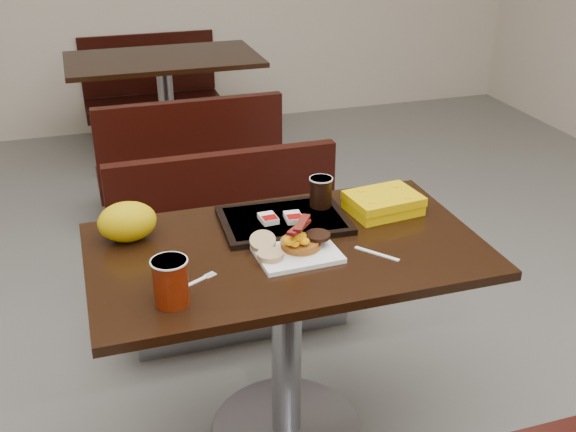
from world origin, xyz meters
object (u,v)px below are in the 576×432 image
object	(u,v)px
platter	(297,253)
knife	(377,254)
pancake_stack	(301,243)
table_near	(286,346)
hashbrown_sleeve_right	(293,217)
clamshell	(383,203)
table_far	(167,114)
bench_near_n	(236,251)
bench_far_n	(153,88)
coffee_cup_far	(321,192)
paper_bag	(127,222)
fork	(194,283)
tray	(284,220)
bench_far_s	(186,153)
coffee_cup_near	(171,282)
hashbrown_sleeve_left	(268,218)

from	to	relation	value
platter	knife	size ratio (longest dim) A/B	1.65
platter	pancake_stack	distance (m)	0.03
table_near	pancake_stack	world-z (taller)	pancake_stack
hashbrown_sleeve_right	clamshell	bearing A→B (deg)	5.38
table_near	table_far	world-z (taller)	same
bench_near_n	bench_far_n	size ratio (longest dim) A/B	1.00
coffee_cup_far	paper_bag	size ratio (longest dim) A/B	0.56
platter	coffee_cup_far	distance (m)	0.32
coffee_cup_far	bench_near_n	bearing A→B (deg)	110.27
table_far	fork	distance (m)	2.77
table_near	platter	distance (m)	0.39
bench_far_n	bench_near_n	bearing A→B (deg)	-90.00
bench_far_n	hashbrown_sleeve_right	size ratio (longest dim) A/B	14.09
tray	coffee_cup_far	distance (m)	0.16
bench_near_n	paper_bag	distance (m)	0.82
bench_near_n	tray	distance (m)	0.68
bench_far_s	table_far	bearing A→B (deg)	90.00
bench_far_n	fork	xyz separation A→B (m)	(-0.31, -3.43, 0.39)
bench_near_n	coffee_cup_near	distance (m)	1.09
platter	coffee_cup_near	distance (m)	0.43
platter	coffee_cup_far	xyz separation A→B (m)	(0.17, 0.27, 0.06)
tray	paper_bag	world-z (taller)	paper_bag
platter	table_near	bearing A→B (deg)	99.24
fork	knife	size ratio (longest dim) A/B	0.80
coffee_cup_near	paper_bag	bearing A→B (deg)	100.33
coffee_cup_far	coffee_cup_near	bearing A→B (deg)	-144.10
bench_near_n	pancake_stack	xyz separation A→B (m)	(0.03, -0.74, 0.42)
bench_near_n	coffee_cup_near	size ratio (longest dim) A/B	7.72
coffee_cup_far	paper_bag	bearing A→B (deg)	-178.81
bench_far_s	hashbrown_sleeve_left	bearing A→B (deg)	-90.51
bench_near_n	bench_far_n	distance (m)	2.60
table_far	tray	xyz separation A→B (m)	(0.04, -2.45, 0.38)
table_near	clamshell	bearing A→B (deg)	19.33
platter	knife	distance (m)	0.24
table_far	coffee_cup_far	bearing A→B (deg)	-85.61
pancake_stack	coffee_cup_near	size ratio (longest dim) A/B	0.93
bench_far_s	paper_bag	bearing A→B (deg)	-104.89
bench_near_n	hashbrown_sleeve_left	xyz separation A→B (m)	(-0.02, -0.56, 0.42)
bench_near_n	clamshell	distance (m)	0.80
hashbrown_sleeve_right	bench_far_s	bearing A→B (deg)	96.15
bench_far_n	platter	distance (m)	3.39
table_far	knife	size ratio (longest dim) A/B	8.20
coffee_cup_far	table_far	bearing A→B (deg)	94.39
platter	paper_bag	distance (m)	0.54
pancake_stack	knife	bearing A→B (deg)	-22.27
table_far	pancake_stack	distance (m)	2.67
coffee_cup_far	clamshell	xyz separation A→B (m)	(0.20, -0.07, -0.04)
hashbrown_sleeve_left	hashbrown_sleeve_right	world-z (taller)	same
hashbrown_sleeve_left	clamshell	world-z (taller)	clamshell
table_far	clamshell	xyz separation A→B (m)	(0.38, -2.47, 0.41)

